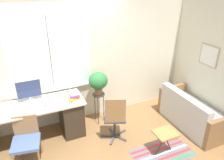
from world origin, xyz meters
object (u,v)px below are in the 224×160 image
keyboard (30,109)px  plant_stand (99,98)px  mouse (46,105)px  desk_lamp (69,84)px  office_chair_swivel (115,117)px  folding_stool (165,134)px  potted_plant (98,81)px  desk_chair_wooden (26,139)px  monitor (29,90)px  couch_loveseat (192,114)px  book_stack (75,96)px

keyboard → plant_stand: bearing=7.4°
mouse → desk_lamp: size_ratio=0.17×
desk_lamp → office_chair_swivel: desk_lamp is taller
keyboard → folding_stool: bearing=-29.7°
mouse → desk_lamp: desk_lamp is taller
office_chair_swivel → potted_plant: potted_plant is taller
desk_lamp → potted_plant: potted_plant is taller
desk_chair_wooden → potted_plant: size_ratio=1.68×
monitor → office_chair_swivel: (1.38, -0.76, -0.49)m
monitor → plant_stand: monitor is taller
mouse → couch_loveseat: mouse is taller
plant_stand → office_chair_swivel: bearing=-84.0°
folding_stool → couch_loveseat: bearing=23.5°
monitor → plant_stand: (1.31, -0.10, -0.41)m
monitor → mouse: 0.43m
desk_lamp → desk_chair_wooden: 1.25m
monitor → mouse: bearing=-52.0°
keyboard → book_stack: 0.81m
mouse → couch_loveseat: (2.81, -0.72, -0.52)m
book_stack → desk_chair_wooden: book_stack is taller
desk_lamp → couch_loveseat: desk_lamp is taller
keyboard → office_chair_swivel: 1.53m
desk_chair_wooden → office_chair_swivel: (1.57, -0.11, 0.07)m
keyboard → mouse: bearing=-3.6°
couch_loveseat → office_chair_swivel: bearing=81.4°
monitor → potted_plant: monitor is taller
monitor → plant_stand: bearing=-4.5°
couch_loveseat → potted_plant: potted_plant is taller
monitor → mouse: monitor is taller
plant_stand → potted_plant: potted_plant is taller
folding_stool → keyboard: bearing=150.3°
mouse → office_chair_swivel: (1.15, -0.47, -0.28)m
office_chair_swivel → folding_stool: (0.65, -0.69, -0.11)m
plant_stand → couch_loveseat: bearing=-27.8°
mouse → book_stack: 0.54m
plant_stand → book_stack: bearing=-160.9°
keyboard → desk_chair_wooden: (-0.15, -0.38, -0.34)m
keyboard → potted_plant: 1.38m
monitor → book_stack: monitor is taller
book_stack → office_chair_swivel: 0.85m
mouse → office_chair_swivel: size_ratio=0.06×
mouse → monitor: bearing=128.0°
mouse → desk_chair_wooden: (-0.42, -0.36, -0.35)m
desk_lamp → couch_loveseat: bearing=-22.9°
couch_loveseat → folding_stool: couch_loveseat is taller
desk_lamp → monitor: bearing=176.6°
keyboard → monitor: bearing=81.9°
mouse → desk_chair_wooden: size_ratio=0.07×
office_chair_swivel → desk_lamp: bearing=-25.4°
keyboard → folding_stool: keyboard is taller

